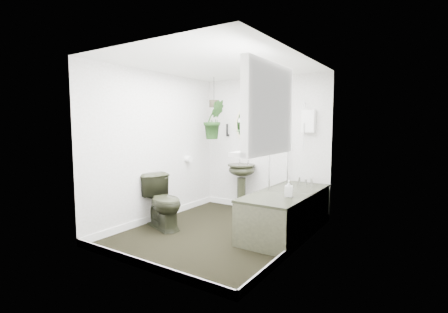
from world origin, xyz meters
The scene contains 22 objects.
floor centered at (0.00, 0.00, -0.01)m, with size 2.30×2.80×0.02m, color black.
ceiling centered at (0.00, 0.00, 2.31)m, with size 2.30×2.80×0.02m, color white.
wall_back centered at (0.00, 1.41, 1.15)m, with size 2.30×0.02×2.30m, color white.
wall_front centered at (0.00, -1.41, 1.15)m, with size 2.30×0.02×2.30m, color white.
wall_left centered at (-1.16, 0.00, 1.15)m, with size 0.02×2.80×2.30m, color white.
wall_right centered at (1.16, 0.00, 1.15)m, with size 0.02×2.80×2.30m, color white.
skirting centered at (0.00, 0.00, 0.05)m, with size 2.30×2.80×0.10m, color white.
bathtub centered at (0.80, 0.50, 0.29)m, with size 0.72×1.72×0.58m, color black, non-canonical shape.
bath_screen centered at (0.47, 0.99, 1.28)m, with size 0.04×0.72×1.40m, color silver, non-canonical shape.
shower_box centered at (0.80, 1.34, 1.55)m, with size 0.20×0.10×0.35m, color white.
oval_mirror centered at (-0.32, 1.37, 1.50)m, with size 0.46×0.03×0.62m, color beige.
wall_sconce centered at (-0.72, 1.36, 1.40)m, with size 0.04×0.04×0.22m, color black.
toilet_roll_holder centered at (-1.10, 0.70, 0.90)m, with size 0.11×0.11×0.11m, color white.
window_recess centered at (1.09, -0.70, 1.65)m, with size 0.08×1.00×0.90m, color white.
window_sill centered at (1.02, -0.70, 1.23)m, with size 0.18×1.00×0.04m, color white.
window_blinds centered at (1.04, -0.70, 1.65)m, with size 0.01×0.86×0.76m, color white.
toilet centered at (-0.78, -0.27, 0.39)m, with size 0.43×0.76×0.77m, color black.
pedestal_sink centered at (-0.32, 1.20, 0.41)m, with size 0.48×0.41×0.81m, color black, non-canonical shape.
sill_plant centered at (1.00, -0.95, 1.38)m, with size 0.23×0.20×0.26m, color black.
hanging_plant centered at (-0.73, 0.95, 1.58)m, with size 0.37×0.29×0.66m, color black.
soap_bottle centered at (0.94, 0.22, 0.68)m, with size 0.09×0.10×0.21m, color black.
hanging_pot centered at (-0.73, 0.95, 1.85)m, with size 0.16×0.16×0.12m, color black.
Camera 1 is at (2.48, -3.64, 1.50)m, focal length 26.00 mm.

